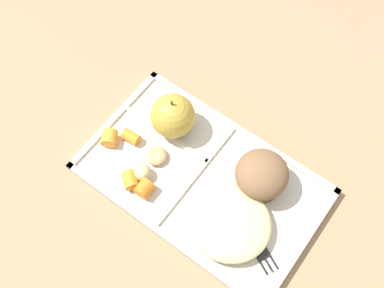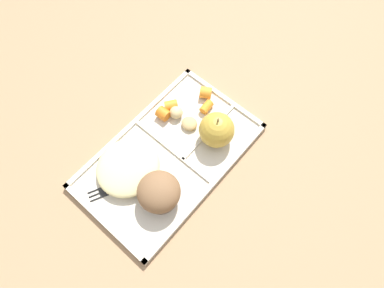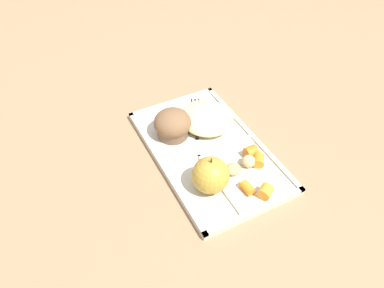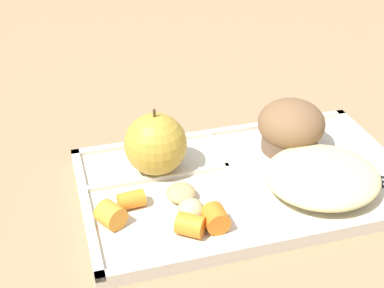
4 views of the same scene
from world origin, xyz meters
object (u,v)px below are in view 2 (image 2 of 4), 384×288
green_apple (217,130)px  plastic_fork (119,186)px  lunch_tray (169,156)px  bran_muffin (159,193)px

green_apple → plastic_fork: bearing=-20.7°
green_apple → lunch_tray: bearing=-27.1°
lunch_tray → plastic_fork: bearing=-15.0°
lunch_tray → bran_muffin: bearing=31.6°
green_apple → plastic_fork: green_apple is taller
plastic_fork → bran_muffin: bearing=115.5°
lunch_tray → green_apple: bearing=152.9°
bran_muffin → plastic_fork: size_ratio=0.59×
lunch_tray → green_apple: green_apple is taller
green_apple → bran_muffin: green_apple is taller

